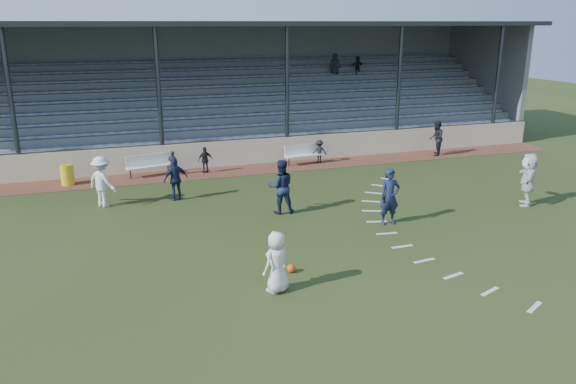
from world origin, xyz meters
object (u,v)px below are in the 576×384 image
object	(u,v)px
football	(291,268)
official	(436,138)
bench_right	(304,152)
player_white_lead	(277,262)
trash_bin	(67,175)
bench_left	(149,163)
player_navy_lead	(390,197)

from	to	relation	value
football	official	xyz separation A→B (m)	(11.50, 10.94, 0.79)
football	official	bearing A→B (deg)	43.56
bench_right	player_white_lead	distance (m)	13.38
trash_bin	official	xyz separation A→B (m)	(17.64, -0.17, 0.46)
bench_left	official	size ratio (longest dim) A/B	1.15
football	bench_right	bearing A→B (deg)	68.36
bench_left	official	bearing A→B (deg)	-15.25
player_navy_lead	official	world-z (taller)	player_navy_lead
bench_left	football	distance (m)	11.86
trash_bin	player_white_lead	bearing A→B (deg)	-65.72
player_white_lead	player_navy_lead	distance (m)	6.19
official	bench_left	bearing A→B (deg)	-56.21
bench_right	trash_bin	size ratio (longest dim) A/B	2.37
bench_right	official	bearing A→B (deg)	-11.09
bench_left	trash_bin	xyz separation A→B (m)	(-3.38, -0.42, -0.14)
football	player_navy_lead	world-z (taller)	player_navy_lead
bench_right	player_navy_lead	size ratio (longest dim) A/B	1.06
player_navy_lead	official	distance (m)	10.96
player_white_lead	player_navy_lead	world-z (taller)	player_navy_lead
bench_left	player_navy_lead	world-z (taller)	player_navy_lead
bench_right	official	distance (m)	7.01
official	player_navy_lead	bearing A→B (deg)	-4.40
bench_right	football	size ratio (longest dim) A/B	8.53
player_white_lead	football	bearing A→B (deg)	-153.09
trash_bin	player_white_lead	world-z (taller)	player_white_lead
bench_left	football	size ratio (longest dim) A/B	8.55
football	official	size ratio (longest dim) A/B	0.13
bench_right	player_navy_lead	distance (m)	8.78
bench_right	football	world-z (taller)	bench_right
bench_left	football	world-z (taller)	bench_left
bench_left	player_white_lead	size ratio (longest dim) A/B	1.27
bench_left	official	xyz separation A→B (m)	(14.26, -0.59, 0.32)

